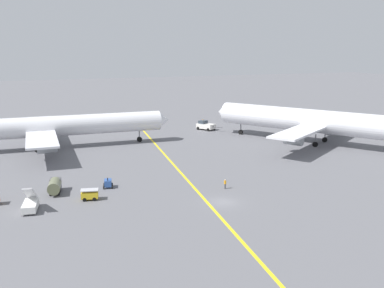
# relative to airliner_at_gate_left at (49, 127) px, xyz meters

# --- Properties ---
(ground_plane) EXTENTS (600.00, 600.00, 0.00)m
(ground_plane) POSITION_rel_airliner_at_gate_left_xyz_m (21.71, -49.69, -5.25)
(ground_plane) COLOR slate
(taxiway_stripe) EXTENTS (15.30, 119.15, 0.01)m
(taxiway_stripe) POSITION_rel_airliner_at_gate_left_xyz_m (20.50, -39.69, -5.25)
(taxiway_stripe) COLOR yellow
(taxiway_stripe) RESTS_ON ground
(airliner_at_gate_left) EXTENTS (58.77, 42.07, 16.66)m
(airliner_at_gate_left) POSITION_rel_airliner_at_gate_left_xyz_m (0.00, 0.00, 0.00)
(airliner_at_gate_left) COLOR silver
(airliner_at_gate_left) RESTS_ON ground
(airliner_being_pushed) EXTENTS (40.72, 48.25, 16.30)m
(airliner_being_pushed) POSITION_rel_airliner_at_gate_left_xyz_m (61.26, -18.88, 0.46)
(airliner_being_pushed) COLOR silver
(airliner_being_pushed) RESTS_ON ground
(pushback_tug) EXTENTS (5.53, 8.02, 3.01)m
(pushback_tug) POSITION_rel_airliner_at_gate_left_xyz_m (44.65, 8.16, -3.97)
(pushback_tug) COLOR white
(pushback_tug) RESTS_ON ground
(gse_baggage_cart_near_cluster) EXTENTS (3.02, 2.17, 1.71)m
(gse_baggage_cart_near_cluster) POSITION_rel_airliner_at_gate_left_xyz_m (2.62, -40.66, -4.39)
(gse_baggage_cart_near_cluster) COLOR gold
(gse_baggage_cart_near_cluster) RESTS_ON ground
(gse_fuel_bowser_stubby) EXTENTS (2.71, 5.15, 2.40)m
(gse_fuel_bowser_stubby) POSITION_rel_airliner_at_gate_left_xyz_m (-2.15, -35.14, -3.92)
(gse_fuel_bowser_stubby) COLOR #666B4C
(gse_fuel_bowser_stubby) RESTS_ON ground
(gse_gpu_cart_small) EXTENTS (2.03, 2.41, 1.90)m
(gse_gpu_cart_small) POSITION_rel_airliner_at_gate_left_xyz_m (6.58, -35.55, -4.46)
(gse_gpu_cart_small) COLOR #2D5199
(gse_gpu_cart_small) RESTS_ON ground
(gse_stair_truck_yellow) EXTENTS (2.76, 4.86, 4.06)m
(gse_stair_truck_yellow) POSITION_rel_airliner_at_gate_left_xyz_m (-6.28, -42.14, -4.23)
(gse_stair_truck_yellow) COLOR silver
(gse_stair_truck_yellow) RESTS_ON ground
(ground_crew_marshaller_foreground) EXTENTS (0.36, 0.50, 1.69)m
(ground_crew_marshaller_foreground) POSITION_rel_airliner_at_gate_left_xyz_m (24.98, -43.84, -4.37)
(ground_crew_marshaller_foreground) COLOR #4C4C51
(ground_crew_marshaller_foreground) RESTS_ON ground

